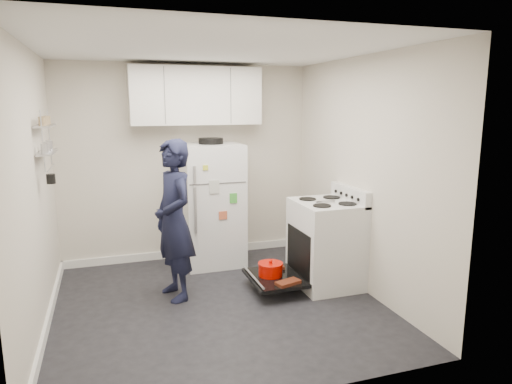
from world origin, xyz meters
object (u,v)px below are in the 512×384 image
object	(u,v)px
open_oven_door	(273,274)
refrigerator	(212,204)
electric_range	(325,244)
person	(174,220)

from	to	relation	value
open_oven_door	refrigerator	bearing A→B (deg)	111.32
electric_range	person	world-z (taller)	person
electric_range	open_oven_door	bearing A→B (deg)	178.60
refrigerator	person	size ratio (longest dim) A/B	0.96
open_oven_door	person	distance (m)	1.23
open_oven_door	person	world-z (taller)	person
open_oven_door	person	size ratio (longest dim) A/B	0.42
refrigerator	person	distance (m)	1.10
electric_range	refrigerator	distance (m)	1.53
open_oven_door	refrigerator	xyz separation A→B (m)	(-0.42, 1.08, 0.58)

